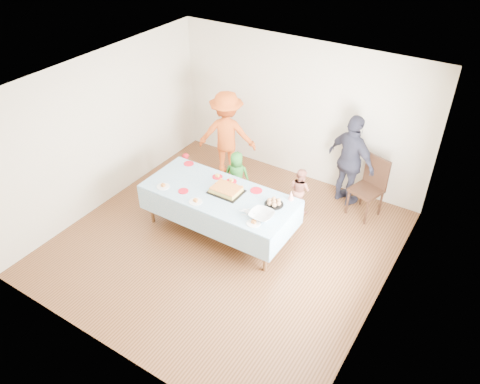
{
  "coord_description": "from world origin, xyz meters",
  "views": [
    {
      "loc": [
        3.31,
        -4.78,
        5.11
      ],
      "look_at": [
        0.09,
        0.3,
        0.87
      ],
      "focal_mm": 35.0,
      "sensor_mm": 36.0,
      "label": 1
    }
  ],
  "objects_px": {
    "party_table": "(219,196)",
    "birthday_cake": "(226,190)",
    "adult_left": "(227,134)",
    "dining_chair": "(371,184)"
  },
  "relations": [
    {
      "from": "party_table",
      "to": "adult_left",
      "type": "height_order",
      "value": "adult_left"
    },
    {
      "from": "party_table",
      "to": "adult_left",
      "type": "distance_m",
      "value": 1.82
    },
    {
      "from": "adult_left",
      "to": "dining_chair",
      "type": "bearing_deg",
      "value": 161.09
    },
    {
      "from": "party_table",
      "to": "birthday_cake",
      "type": "distance_m",
      "value": 0.16
    },
    {
      "from": "dining_chair",
      "to": "adult_left",
      "type": "distance_m",
      "value": 2.82
    },
    {
      "from": "party_table",
      "to": "dining_chair",
      "type": "bearing_deg",
      "value": 43.74
    },
    {
      "from": "birthday_cake",
      "to": "adult_left",
      "type": "distance_m",
      "value": 1.8
    },
    {
      "from": "birthday_cake",
      "to": "adult_left",
      "type": "relative_size",
      "value": 0.3
    },
    {
      "from": "party_table",
      "to": "adult_left",
      "type": "relative_size",
      "value": 1.45
    },
    {
      "from": "party_table",
      "to": "dining_chair",
      "type": "height_order",
      "value": "dining_chair"
    }
  ]
}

